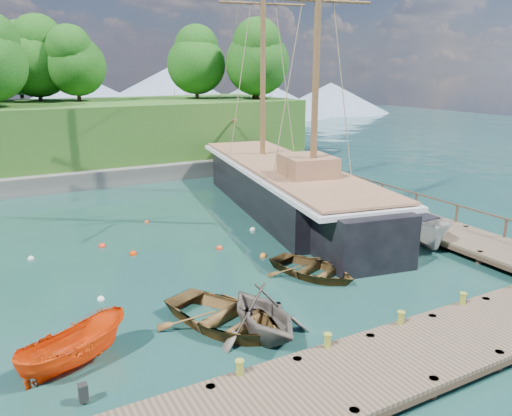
# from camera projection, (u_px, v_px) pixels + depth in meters

# --- Properties ---
(ground) EXTENTS (160.00, 160.00, 0.00)m
(ground) POSITION_uv_depth(u_px,v_px,m) (272.00, 294.00, 20.18)
(ground) COLOR #173C33
(ground) RESTS_ON ground
(dock_near) EXTENTS (20.00, 3.20, 1.10)m
(dock_near) POSITION_uv_depth(u_px,v_px,m) (433.00, 348.00, 15.48)
(dock_near) COLOR #49382B
(dock_near) RESTS_ON ground
(dock_east) EXTENTS (3.20, 24.00, 1.10)m
(dock_east) POSITION_uv_depth(u_px,v_px,m) (374.00, 207.00, 31.27)
(dock_east) COLOR #49382B
(dock_east) RESTS_ON ground
(bollard_0) EXTENTS (0.26, 0.26, 0.45)m
(bollard_0) POSITION_uv_depth(u_px,v_px,m) (240.00, 393.00, 14.02)
(bollard_0) COLOR olive
(bollard_0) RESTS_ON ground
(bollard_1) EXTENTS (0.26, 0.26, 0.45)m
(bollard_1) POSITION_uv_depth(u_px,v_px,m) (327.00, 364.00, 15.40)
(bollard_1) COLOR olive
(bollard_1) RESTS_ON ground
(bollard_2) EXTENTS (0.26, 0.26, 0.45)m
(bollard_2) POSITION_uv_depth(u_px,v_px,m) (399.00, 340.00, 16.78)
(bollard_2) COLOR olive
(bollard_2) RESTS_ON ground
(bollard_3) EXTENTS (0.26, 0.26, 0.45)m
(bollard_3) POSITION_uv_depth(u_px,v_px,m) (460.00, 319.00, 18.16)
(bollard_3) COLOR olive
(bollard_3) RESTS_ON ground
(rowboat_0) EXTENTS (5.19, 5.96, 1.03)m
(rowboat_0) POSITION_uv_depth(u_px,v_px,m) (226.00, 327.00, 17.60)
(rowboat_0) COLOR brown
(rowboat_0) RESTS_ON ground
(rowboat_1) EXTENTS (3.23, 3.74, 1.97)m
(rowboat_1) POSITION_uv_depth(u_px,v_px,m) (263.00, 335.00, 17.06)
(rowboat_1) COLOR #665C53
(rowboat_1) RESTS_ON ground
(rowboat_2) EXTENTS (4.18, 4.87, 0.85)m
(rowboat_2) POSITION_uv_depth(u_px,v_px,m) (313.00, 276.00, 21.98)
(rowboat_2) COLOR #503A19
(rowboat_2) RESTS_ON ground
(motorboat_orange) EXTENTS (3.92, 2.69, 1.42)m
(motorboat_orange) POSITION_uv_depth(u_px,v_px,m) (76.00, 366.00, 15.32)
(motorboat_orange) COLOR #EB4208
(motorboat_orange) RESTS_ON ground
(cabin_boat_white) EXTENTS (3.41, 5.37, 1.94)m
(cabin_boat_white) POSITION_uv_depth(u_px,v_px,m) (419.00, 242.00, 26.26)
(cabin_boat_white) COLOR beige
(cabin_boat_white) RESTS_ON ground
(schooner) EXTENTS (9.26, 29.47, 22.08)m
(schooner) POSITION_uv_depth(u_px,v_px,m) (284.00, 190.00, 32.31)
(schooner) COLOR black
(schooner) RESTS_ON ground
(mooring_buoy_0) EXTENTS (0.30, 0.30, 0.30)m
(mooring_buoy_0) POSITION_uv_depth(u_px,v_px,m) (101.00, 300.00, 19.67)
(mooring_buoy_0) COLOR white
(mooring_buoy_0) RESTS_ON ground
(mooring_buoy_1) EXTENTS (0.36, 0.36, 0.36)m
(mooring_buoy_1) POSITION_uv_depth(u_px,v_px,m) (133.00, 255.00, 24.46)
(mooring_buoy_1) COLOR #DA3300
(mooring_buoy_1) RESTS_ON ground
(mooring_buoy_2) EXTENTS (0.34, 0.34, 0.34)m
(mooring_buoy_2) POSITION_uv_depth(u_px,v_px,m) (219.00, 249.00, 25.24)
(mooring_buoy_2) COLOR red
(mooring_buoy_2) RESTS_ON ground
(mooring_buoy_3) EXTENTS (0.35, 0.35, 0.35)m
(mooring_buoy_3) POSITION_uv_depth(u_px,v_px,m) (253.00, 230.00, 28.11)
(mooring_buoy_3) COLOR silver
(mooring_buoy_3) RESTS_ON ground
(mooring_buoy_4) EXTENTS (0.37, 0.37, 0.37)m
(mooring_buoy_4) POSITION_uv_depth(u_px,v_px,m) (102.00, 247.00, 25.54)
(mooring_buoy_4) COLOR red
(mooring_buoy_4) RESTS_ON ground
(mooring_buoy_5) EXTENTS (0.27, 0.27, 0.27)m
(mooring_buoy_5) POSITION_uv_depth(u_px,v_px,m) (147.00, 223.00, 29.53)
(mooring_buoy_5) COLOR #E1491F
(mooring_buoy_5) RESTS_ON ground
(mooring_buoy_6) EXTENTS (0.31, 0.31, 0.31)m
(mooring_buoy_6) POSITION_uv_depth(u_px,v_px,m) (31.00, 259.00, 23.84)
(mooring_buoy_6) COLOR silver
(mooring_buoy_6) RESTS_ON ground
(mooring_buoy_7) EXTENTS (0.34, 0.34, 0.34)m
(mooring_buoy_7) POSITION_uv_depth(u_px,v_px,m) (263.00, 257.00, 24.20)
(mooring_buoy_7) COLOR orange
(mooring_buoy_7) RESTS_ON ground
(distant_ridge) EXTENTS (117.00, 40.00, 10.00)m
(distant_ridge) POSITION_uv_depth(u_px,v_px,m) (76.00, 97.00, 80.22)
(distant_ridge) COLOR #728CA5
(distant_ridge) RESTS_ON ground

